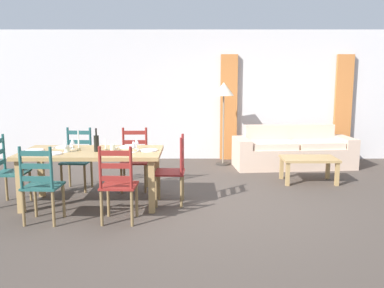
{
  "coord_description": "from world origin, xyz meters",
  "views": [
    {
      "loc": [
        -0.19,
        -5.56,
        1.76
      ],
      "look_at": [
        -0.17,
        0.59,
        0.75
      ],
      "focal_mm": 38.89,
      "sensor_mm": 36.0,
      "label": 1
    }
  ],
  "objects_px": {
    "wine_glass_far_left": "(71,141)",
    "coffee_cup_secondary": "(65,149)",
    "dining_chair_far_left": "(76,159)",
    "wine_glass_far_right": "(135,141)",
    "dining_table": "(90,157)",
    "standing_lamp": "(222,94)",
    "dining_chair_near_left": "(39,185)",
    "wine_glass_near_left": "(63,144)",
    "dining_chair_far_right": "(133,159)",
    "wine_bottle": "(95,143)",
    "dining_chair_head_east": "(172,170)",
    "dining_chair_head_west": "(6,171)",
    "wine_glass_near_right": "(132,144)",
    "couch": "(291,152)",
    "dining_chair_near_right": "(116,185)",
    "coffee_cup_primary": "(111,148)",
    "coffee_table": "(307,161)"
  },
  "relations": [
    {
      "from": "dining_chair_near_right",
      "to": "coffee_cup_primary",
      "type": "xyz_separation_m",
      "value": [
        -0.2,
        0.73,
        0.32
      ]
    },
    {
      "from": "dining_chair_head_west",
      "to": "wine_bottle",
      "type": "bearing_deg",
      "value": -1.14
    },
    {
      "from": "dining_chair_far_right",
      "to": "wine_glass_far_left",
      "type": "xyz_separation_m",
      "value": [
        -0.77,
        -0.63,
        0.38
      ]
    },
    {
      "from": "dining_chair_far_right",
      "to": "coffee_cup_secondary",
      "type": "relative_size",
      "value": 10.67
    },
    {
      "from": "wine_glass_far_left",
      "to": "couch",
      "type": "height_order",
      "value": "wine_glass_far_left"
    },
    {
      "from": "coffee_cup_primary",
      "to": "dining_chair_near_left",
      "type": "bearing_deg",
      "value": -133.89
    },
    {
      "from": "wine_glass_near_left",
      "to": "coffee_cup_secondary",
      "type": "relative_size",
      "value": 1.79
    },
    {
      "from": "coffee_cup_secondary",
      "to": "dining_chair_near_right",
      "type": "bearing_deg",
      "value": -40.11
    },
    {
      "from": "dining_chair_near_right",
      "to": "standing_lamp",
      "type": "xyz_separation_m",
      "value": [
        1.51,
        3.35,
        0.93
      ]
    },
    {
      "from": "dining_chair_head_east",
      "to": "coffee_table",
      "type": "distance_m",
      "value": 2.51
    },
    {
      "from": "dining_table",
      "to": "wine_glass_near_left",
      "type": "xyz_separation_m",
      "value": [
        -0.32,
        -0.12,
        0.2
      ]
    },
    {
      "from": "standing_lamp",
      "to": "coffee_cup_primary",
      "type": "bearing_deg",
      "value": -123.04
    },
    {
      "from": "dining_chair_head_east",
      "to": "dining_chair_far_right",
      "type": "bearing_deg",
      "value": 130.14
    },
    {
      "from": "dining_chair_far_left",
      "to": "wine_glass_far_right",
      "type": "xyz_separation_m",
      "value": [
        1.01,
        -0.62,
        0.38
      ]
    },
    {
      "from": "wine_bottle",
      "to": "wine_glass_far_left",
      "type": "xyz_separation_m",
      "value": [
        -0.38,
        0.19,
        -0.01
      ]
    },
    {
      "from": "dining_table",
      "to": "couch",
      "type": "height_order",
      "value": "couch"
    },
    {
      "from": "wine_glass_near_right",
      "to": "standing_lamp",
      "type": "distance_m",
      "value": 3.11
    },
    {
      "from": "dining_chair_near_right",
      "to": "coffee_cup_primary",
      "type": "relative_size",
      "value": 10.67
    },
    {
      "from": "wine_glass_near_left",
      "to": "dining_chair_far_right",
      "type": "bearing_deg",
      "value": 48.17
    },
    {
      "from": "dining_table",
      "to": "wine_glass_near_left",
      "type": "relative_size",
      "value": 11.8
    },
    {
      "from": "dining_table",
      "to": "wine_glass_near_right",
      "type": "xyz_separation_m",
      "value": [
        0.59,
        -0.12,
        0.2
      ]
    },
    {
      "from": "dining_chair_far_right",
      "to": "coffee_table",
      "type": "xyz_separation_m",
      "value": [
        2.85,
        0.43,
        -0.12
      ]
    },
    {
      "from": "dining_chair_head_west",
      "to": "coffee_cup_primary",
      "type": "height_order",
      "value": "dining_chair_head_west"
    },
    {
      "from": "dining_chair_head_west",
      "to": "standing_lamp",
      "type": "distance_m",
      "value": 4.2
    },
    {
      "from": "couch",
      "to": "dining_table",
      "type": "bearing_deg",
      "value": -144.14
    },
    {
      "from": "wine_glass_near_left",
      "to": "wine_glass_far_right",
      "type": "height_order",
      "value": "same"
    },
    {
      "from": "couch",
      "to": "coffee_table",
      "type": "xyz_separation_m",
      "value": [
        -0.02,
        -1.22,
        0.06
      ]
    },
    {
      "from": "dining_table",
      "to": "dining_chair_near_left",
      "type": "relative_size",
      "value": 1.98
    },
    {
      "from": "standing_lamp",
      "to": "dining_chair_head_east",
      "type": "bearing_deg",
      "value": -108.66
    },
    {
      "from": "dining_chair_far_right",
      "to": "wine_glass_near_left",
      "type": "xyz_separation_m",
      "value": [
        -0.79,
        -0.89,
        0.38
      ]
    },
    {
      "from": "dining_chair_far_right",
      "to": "wine_glass_near_left",
      "type": "bearing_deg",
      "value": -131.83
    },
    {
      "from": "dining_table",
      "to": "standing_lamp",
      "type": "relative_size",
      "value": 1.16
    },
    {
      "from": "dining_table",
      "to": "wine_bottle",
      "type": "distance_m",
      "value": 0.23
    },
    {
      "from": "dining_chair_far_left",
      "to": "wine_glass_far_left",
      "type": "height_order",
      "value": "dining_chair_far_left"
    },
    {
      "from": "dining_chair_far_right",
      "to": "dining_table",
      "type": "bearing_deg",
      "value": -121.6
    },
    {
      "from": "dining_table",
      "to": "coffee_cup_secondary",
      "type": "xyz_separation_m",
      "value": [
        -0.31,
        -0.08,
        0.13
      ]
    },
    {
      "from": "wine_glass_far_left",
      "to": "coffee_cup_secondary",
      "type": "distance_m",
      "value": 0.23
    },
    {
      "from": "wine_bottle",
      "to": "wine_glass_near_left",
      "type": "relative_size",
      "value": 1.96
    },
    {
      "from": "coffee_cup_primary",
      "to": "wine_bottle",
      "type": "bearing_deg",
      "value": -172.58
    },
    {
      "from": "standing_lamp",
      "to": "dining_chair_far_right",
      "type": "bearing_deg",
      "value": -129.74
    },
    {
      "from": "dining_chair_near_left",
      "to": "wine_glass_near_left",
      "type": "distance_m",
      "value": 0.76
    },
    {
      "from": "dining_table",
      "to": "standing_lamp",
      "type": "bearing_deg",
      "value": 52.5
    },
    {
      "from": "dining_chair_near_left",
      "to": "wine_glass_near_left",
      "type": "relative_size",
      "value": 5.96
    },
    {
      "from": "dining_chair_near_right",
      "to": "wine_glass_near_right",
      "type": "relative_size",
      "value": 5.96
    },
    {
      "from": "dining_chair_head_west",
      "to": "wine_glass_near_right",
      "type": "distance_m",
      "value": 1.78
    },
    {
      "from": "coffee_cup_secondary",
      "to": "couch",
      "type": "xyz_separation_m",
      "value": [
        3.65,
        2.5,
        -0.5
      ]
    },
    {
      "from": "dining_table",
      "to": "standing_lamp",
      "type": "distance_m",
      "value": 3.36
    },
    {
      "from": "wine_bottle",
      "to": "dining_chair_head_east",
      "type": "bearing_deg",
      "value": 3.0
    },
    {
      "from": "dining_chair_far_right",
      "to": "couch",
      "type": "height_order",
      "value": "dining_chair_far_right"
    },
    {
      "from": "dining_chair_near_right",
      "to": "standing_lamp",
      "type": "relative_size",
      "value": 0.59
    }
  ]
}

